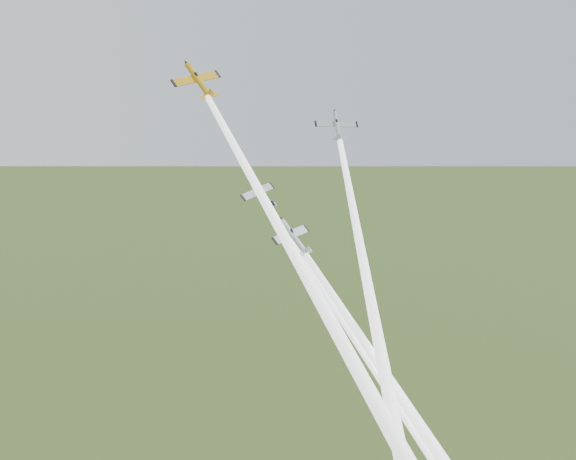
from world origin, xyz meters
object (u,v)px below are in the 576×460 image
(plane_yellow, at_px, (199,81))
(plane_silver_right, at_px, (337,126))
(plane_silver_low, at_px, (294,237))
(plane_navy, at_px, (260,193))

(plane_yellow, distance_m, plane_silver_right, 25.61)
(plane_silver_right, bearing_deg, plane_silver_low, -124.25)
(plane_silver_right, distance_m, plane_silver_low, 23.84)
(plane_yellow, height_order, plane_navy, plane_yellow)
(plane_yellow, xyz_separation_m, plane_silver_low, (9.38, -12.28, -23.16))
(plane_yellow, bearing_deg, plane_silver_low, -62.41)
(plane_silver_low, bearing_deg, plane_yellow, 107.41)
(plane_yellow, relative_size, plane_silver_low, 1.06)
(plane_navy, distance_m, plane_silver_low, 9.59)
(plane_navy, bearing_deg, plane_silver_right, -10.99)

